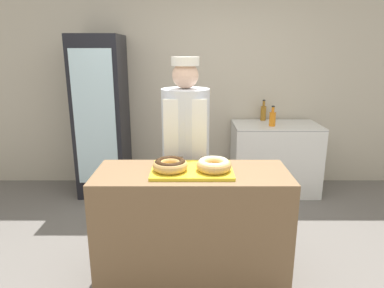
{
  "coord_description": "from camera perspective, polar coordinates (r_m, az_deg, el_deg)",
  "views": [
    {
      "loc": [
        0.0,
        -2.34,
        1.74
      ],
      "look_at": [
        0.0,
        0.1,
        1.07
      ],
      "focal_mm": 32.0,
      "sensor_mm": 36.0,
      "label": 1
    }
  ],
  "objects": [
    {
      "name": "ground_plane",
      "position": [
        2.91,
        -0.0,
        -21.37
      ],
      "size": [
        14.0,
        14.0,
        0.0
      ],
      "primitive_type": "plane",
      "color": "#66605B"
    },
    {
      "name": "wall_back",
      "position": [
        4.48,
        0.05,
        10.33
      ],
      "size": [
        8.0,
        0.06,
        2.7
      ],
      "color": "#BCB29E",
      "rests_on": "ground_plane"
    },
    {
      "name": "display_counter",
      "position": [
        2.67,
        -0.0,
        -13.66
      ],
      "size": [
        1.41,
        0.56,
        0.89
      ],
      "color": "brown",
      "rests_on": "ground_plane"
    },
    {
      "name": "serving_tray",
      "position": [
        2.48,
        -0.0,
        -4.36
      ],
      "size": [
        0.58,
        0.4,
        0.02
      ],
      "color": "yellow",
      "rests_on": "display_counter"
    },
    {
      "name": "donut_chocolate_glaze",
      "position": [
        2.43,
        -3.66,
        -3.42
      ],
      "size": [
        0.25,
        0.25,
        0.08
      ],
      "color": "tan",
      "rests_on": "serving_tray"
    },
    {
      "name": "donut_light_glaze",
      "position": [
        2.43,
        3.64,
        -3.43
      ],
      "size": [
        0.25,
        0.25,
        0.08
      ],
      "color": "tan",
      "rests_on": "serving_tray"
    },
    {
      "name": "brownie_back_left",
      "position": [
        2.61,
        -2.38,
        -2.7
      ],
      "size": [
        0.08,
        0.08,
        0.03
      ],
      "color": "black",
      "rests_on": "serving_tray"
    },
    {
      "name": "brownie_back_right",
      "position": [
        2.61,
        2.39,
        -2.7
      ],
      "size": [
        0.08,
        0.08,
        0.03
      ],
      "color": "black",
      "rests_on": "serving_tray"
    },
    {
      "name": "baker_person",
      "position": [
        3.01,
        -1.04,
        -1.23
      ],
      "size": [
        0.41,
        0.41,
        1.69
      ],
      "color": "#4C4C51",
      "rests_on": "ground_plane"
    },
    {
      "name": "beverage_fridge",
      "position": [
        4.31,
        -14.74,
        4.38
      ],
      "size": [
        0.57,
        0.62,
        1.92
      ],
      "color": "black",
      "rests_on": "ground_plane"
    },
    {
      "name": "chest_freezer",
      "position": [
        4.42,
        13.63,
        -2.25
      ],
      "size": [
        1.04,
        0.62,
        0.87
      ],
      "color": "silver",
      "rests_on": "ground_plane"
    },
    {
      "name": "bottle_amber",
      "position": [
        4.5,
        11.85,
        5.16
      ],
      "size": [
        0.07,
        0.07,
        0.27
      ],
      "color": "#99661E",
      "rests_on": "chest_freezer"
    },
    {
      "name": "bottle_orange",
      "position": [
        4.18,
        13.31,
        4.18
      ],
      "size": [
        0.08,
        0.08,
        0.24
      ],
      "color": "orange",
      "rests_on": "chest_freezer"
    }
  ]
}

